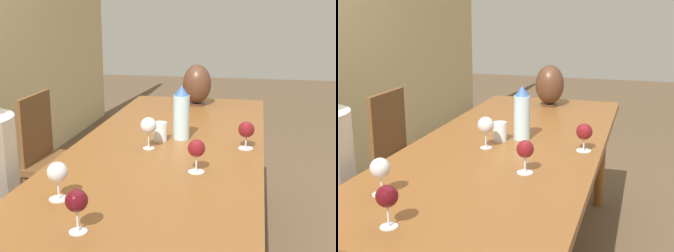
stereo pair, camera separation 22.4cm
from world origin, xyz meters
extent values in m
cube|color=brown|center=(0.00, 0.00, 0.72)|extent=(2.31, 0.91, 0.04)
cylinder|color=brown|center=(1.05, -0.36, 0.35)|extent=(0.07, 0.07, 0.70)
cylinder|color=brown|center=(1.05, 0.36, 0.35)|extent=(0.07, 0.07, 0.70)
cylinder|color=#ADCCD6|center=(0.07, -0.04, 0.85)|extent=(0.08, 0.08, 0.23)
cone|color=#33599E|center=(0.07, -0.04, 0.99)|extent=(0.08, 0.08, 0.05)
cylinder|color=silver|center=(0.01, 0.06, 0.79)|extent=(0.07, 0.07, 0.10)
cylinder|color=#4C2D1E|center=(0.90, -0.01, 0.75)|extent=(0.10, 0.10, 0.01)
ellipsoid|color=#4C2D1E|center=(0.90, -0.01, 0.89)|extent=(0.19, 0.19, 0.26)
cylinder|color=silver|center=(-0.13, 0.08, 0.74)|extent=(0.06, 0.06, 0.00)
cylinder|color=silver|center=(-0.13, 0.08, 0.78)|extent=(0.01, 0.01, 0.08)
sphere|color=silver|center=(-0.13, 0.08, 0.85)|extent=(0.08, 0.08, 0.08)
cylinder|color=silver|center=(-0.77, 0.26, 0.74)|extent=(0.07, 0.07, 0.00)
cylinder|color=silver|center=(-0.77, 0.26, 0.78)|extent=(0.01, 0.01, 0.07)
sphere|color=silver|center=(-0.77, 0.26, 0.84)|extent=(0.07, 0.07, 0.07)
cylinder|color=silver|center=(-0.99, 0.10, 0.74)|extent=(0.06, 0.06, 0.00)
cylinder|color=silver|center=(-0.99, 0.10, 0.78)|extent=(0.01, 0.01, 0.07)
sphere|color=#510C14|center=(-0.99, 0.10, 0.84)|extent=(0.07, 0.07, 0.07)
cylinder|color=silver|center=(-0.04, -0.37, 0.74)|extent=(0.07, 0.07, 0.00)
cylinder|color=silver|center=(-0.04, -0.37, 0.77)|extent=(0.01, 0.01, 0.06)
sphere|color=maroon|center=(-0.04, -0.37, 0.83)|extent=(0.08, 0.08, 0.08)
cylinder|color=silver|center=(-0.40, -0.18, 0.74)|extent=(0.07, 0.07, 0.00)
cylinder|color=silver|center=(-0.40, -0.18, 0.78)|extent=(0.01, 0.01, 0.07)
sphere|color=maroon|center=(-0.40, -0.18, 0.84)|extent=(0.07, 0.07, 0.07)
cube|color=brown|center=(0.39, 0.73, 0.44)|extent=(0.44, 0.44, 0.04)
cube|color=brown|center=(0.39, 0.93, 0.67)|extent=(0.40, 0.03, 0.41)
cylinder|color=brown|center=(0.20, 0.54, 0.21)|extent=(0.04, 0.04, 0.42)
cylinder|color=brown|center=(0.58, 0.54, 0.21)|extent=(0.04, 0.04, 0.42)
cylinder|color=brown|center=(0.20, 0.92, 0.21)|extent=(0.04, 0.04, 0.42)
cylinder|color=brown|center=(0.58, 0.92, 0.21)|extent=(0.04, 0.04, 0.42)
camera|label=1|loc=(-2.20, -0.42, 1.41)|focal=50.00mm
camera|label=2|loc=(-2.14, -0.63, 1.41)|focal=50.00mm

